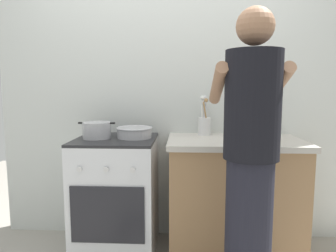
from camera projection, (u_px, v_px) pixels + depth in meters
The scene contains 9 objects.
back_wall at pixel (188, 91), 2.62m from camera, with size 3.20×0.10×2.50m.
countertop at pixel (234, 197), 2.36m from camera, with size 1.00×0.60×0.90m.
stove_range at pixel (117, 195), 2.40m from camera, with size 0.60×0.62×0.90m.
pot at pixel (97, 130), 2.33m from camera, with size 0.28×0.21×0.12m.
mixing_bowl at pixel (134, 132), 2.36m from camera, with size 0.28×0.28×0.08m.
utensil_crock at pixel (204, 123), 2.49m from camera, with size 0.10×0.10×0.32m.
spice_bottle at pixel (230, 134), 2.30m from camera, with size 0.04×0.04×0.08m.
oil_bottle at pixel (265, 127), 2.25m from camera, with size 0.06×0.06×0.23m.
person at pixel (250, 165), 1.69m from camera, with size 0.41×0.50×1.70m.
Camera 1 is at (0.16, -2.14, 1.29)m, focal length 33.02 mm.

